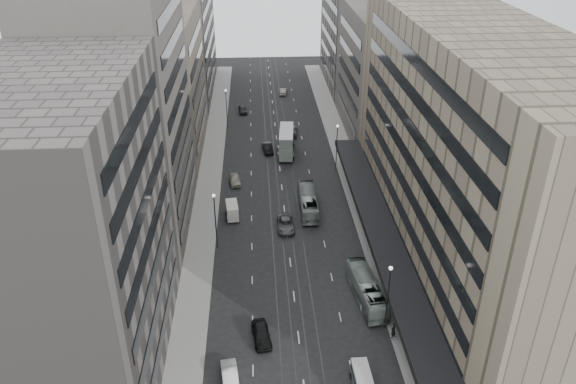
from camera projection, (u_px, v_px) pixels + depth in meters
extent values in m
plane|color=black|center=(295.00, 302.00, 66.41)|extent=(220.00, 220.00, 0.00)
cube|color=gray|center=(347.00, 163.00, 99.93)|extent=(4.00, 125.00, 0.15)
cube|color=gray|center=(211.00, 166.00, 98.63)|extent=(4.00, 125.00, 0.15)
cube|color=gray|center=(469.00, 154.00, 67.45)|extent=(15.00, 60.00, 30.00)
cube|color=black|center=(383.00, 233.00, 72.17)|extent=(4.40, 60.00, 0.50)
cube|color=#504A46|center=(387.00, 73.00, 107.49)|extent=(15.00, 28.00, 24.00)
cube|color=#615C57|center=(360.00, 28.00, 132.86)|extent=(15.00, 32.00, 28.00)
cube|color=#615C57|center=(67.00, 239.00, 51.08)|extent=(15.00, 28.00, 30.00)
cube|color=#504A46|center=(122.00, 114.00, 73.82)|extent=(15.00, 26.00, 34.00)
cube|color=#74675A|center=(156.00, 84.00, 99.65)|extent=(15.00, 28.00, 25.00)
cube|color=#615C57|center=(176.00, 33.00, 127.89)|extent=(15.00, 38.00, 28.00)
cylinder|color=#262628|center=(388.00, 299.00, 60.64)|extent=(0.16, 0.16, 8.00)
sphere|color=silver|center=(391.00, 268.00, 58.69)|extent=(0.44, 0.44, 0.44)
cylinder|color=#262628|center=(337.00, 149.00, 95.74)|extent=(0.16, 0.16, 8.00)
sphere|color=silver|center=(338.00, 126.00, 93.79)|extent=(0.44, 0.44, 0.44)
cylinder|color=#262628|center=(216.00, 223.00, 74.51)|extent=(0.16, 0.16, 8.00)
sphere|color=silver|center=(214.00, 196.00, 72.55)|extent=(0.44, 0.44, 0.44)
cylinder|color=#262628|center=(227.00, 110.00, 112.24)|extent=(0.16, 0.16, 8.00)
sphere|color=silver|center=(226.00, 91.00, 110.29)|extent=(0.44, 0.44, 0.44)
imported|color=gray|center=(366.00, 289.00, 66.17)|extent=(3.49, 10.55, 2.89)
imported|color=gray|center=(308.00, 202.00, 84.64)|extent=(2.61, 10.41, 2.89)
cube|color=slate|center=(286.00, 146.00, 102.47)|extent=(3.12, 8.85, 2.22)
cube|color=slate|center=(286.00, 136.00, 101.48)|extent=(3.05, 8.50, 1.93)
cube|color=silver|center=(286.00, 131.00, 100.99)|extent=(3.12, 8.85, 0.12)
cylinder|color=black|center=(279.00, 159.00, 100.27)|extent=(0.35, 0.98, 0.96)
cylinder|color=black|center=(293.00, 159.00, 100.23)|extent=(0.35, 0.98, 0.96)
cylinder|color=black|center=(280.00, 145.00, 105.77)|extent=(0.35, 0.98, 0.96)
cylinder|color=black|center=(293.00, 145.00, 105.72)|extent=(0.35, 0.98, 0.96)
cube|color=#555B5D|center=(362.00, 381.00, 54.65)|extent=(1.71, 3.91, 1.01)
cube|color=#B7B7B2|center=(362.00, 375.00, 54.22)|extent=(1.68, 3.83, 0.79)
cylinder|color=black|center=(351.00, 376.00, 55.95)|extent=(0.18, 0.58, 0.58)
cylinder|color=black|center=(367.00, 375.00, 56.07)|extent=(0.18, 0.58, 0.58)
cube|color=beige|center=(232.00, 213.00, 82.93)|extent=(2.07, 3.89, 1.15)
cube|color=beige|center=(232.00, 207.00, 82.45)|extent=(2.03, 3.81, 0.90)
cylinder|color=black|center=(227.00, 221.00, 82.02)|extent=(0.23, 0.61, 0.60)
cylinder|color=black|center=(239.00, 220.00, 82.26)|extent=(0.23, 0.61, 0.60)
cylinder|color=black|center=(226.00, 212.00, 84.15)|extent=(0.23, 0.61, 0.60)
cylinder|color=black|center=(237.00, 211.00, 84.40)|extent=(0.23, 0.61, 0.60)
imported|color=black|center=(261.00, 334.00, 60.46)|extent=(2.42, 4.75, 1.55)
imported|color=white|center=(230.00, 377.00, 55.22)|extent=(2.10, 4.58, 1.45)
imported|color=#4E4D50|center=(286.00, 224.00, 80.40)|extent=(2.38, 5.12, 1.42)
imported|color=#9C9781|center=(235.00, 180.00, 92.61)|extent=(2.21, 4.40, 1.44)
imported|color=black|center=(268.00, 148.00, 103.99)|extent=(2.17, 4.68, 1.49)
imported|color=silver|center=(285.00, 150.00, 102.99)|extent=(3.15, 5.77, 1.53)
imported|color=#5C5C5E|center=(291.00, 130.00, 111.30)|extent=(2.95, 5.94, 1.66)
imported|color=black|center=(243.00, 109.00, 122.06)|extent=(2.09, 4.43, 1.46)
imported|color=gray|center=(283.00, 91.00, 133.09)|extent=(1.90, 4.25, 1.35)
imported|color=black|center=(393.00, 330.00, 60.46)|extent=(0.85, 0.82, 1.97)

